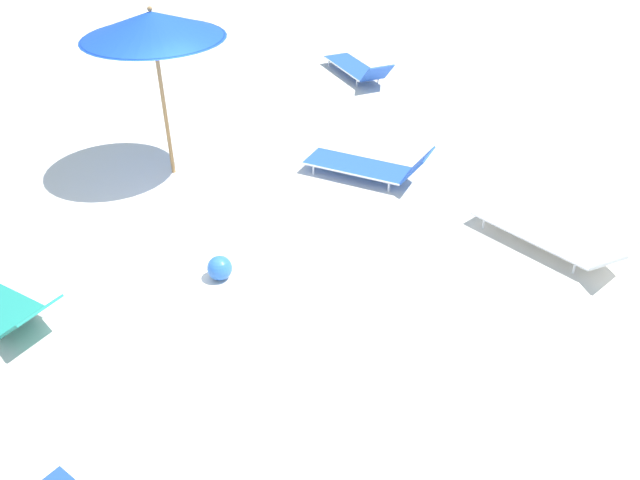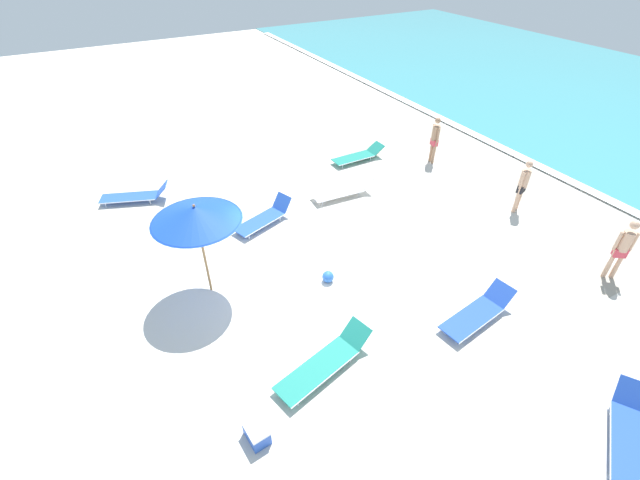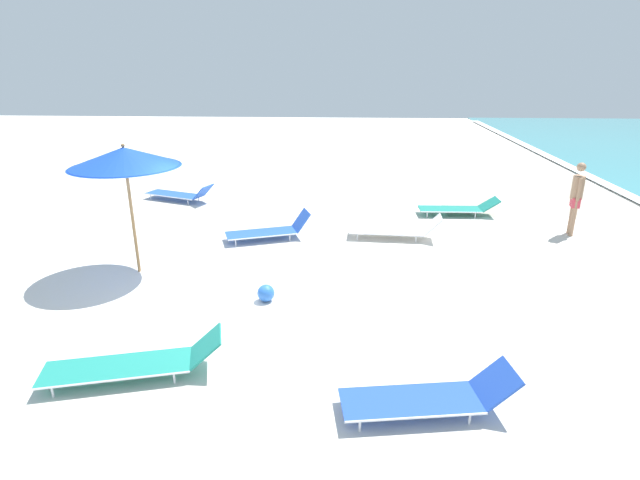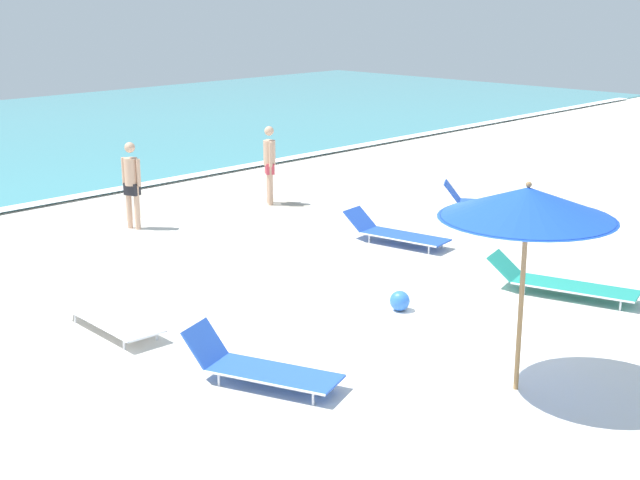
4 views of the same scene
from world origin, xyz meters
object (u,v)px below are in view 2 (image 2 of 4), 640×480
object	(u,v)px
sun_lounger_near_water_right	(136,195)
beachgoer_wading_adult	(523,183)
cooler_box	(257,433)
sun_lounger_near_water_left	(478,313)
sun_lounger_beside_umbrella	(344,190)
sun_lounger_mid_beach_pair_a	(358,156)
sun_lounger_under_umbrella	(325,362)
beachgoer_shoreline_child	(435,138)
beach_umbrella	(196,214)
beachgoer_strolling_adult	(623,247)
sun_lounger_mid_beach_solo	(631,433)
sun_lounger_mid_beach_pair_b	(264,217)
beach_ball	(328,277)

from	to	relation	value
sun_lounger_near_water_right	beachgoer_wading_adult	size ratio (longest dim) A/B	1.28
sun_lounger_near_water_right	cooler_box	xyz separation A→B (m)	(9.50, 0.44, -0.03)
beachgoer_wading_adult	cooler_box	bearing A→B (deg)	-0.39
sun_lounger_near_water_left	beachgoer_wading_adult	distance (m)	5.37
sun_lounger_beside_umbrella	sun_lounger_mid_beach_pair_a	size ratio (longest dim) A/B	1.02
sun_lounger_under_umbrella	sun_lounger_mid_beach_pair_a	xyz separation A→B (m)	(-7.74, 5.81, -0.00)
sun_lounger_mid_beach_pair_a	cooler_box	xyz separation A→B (m)	(8.46, -7.62, -0.02)
beachgoer_shoreline_child	cooler_box	world-z (taller)	beachgoer_shoreline_child
beach_umbrella	sun_lounger_beside_umbrella	bearing A→B (deg)	113.39
sun_lounger_beside_umbrella	beachgoer_strolling_adult	bearing A→B (deg)	33.46
sun_lounger_near_water_left	beachgoer_strolling_adult	distance (m)	4.23
beachgoer_wading_adult	beachgoer_strolling_adult	xyz separation A→B (m)	(3.39, -0.38, 0.00)
sun_lounger_mid_beach_solo	beachgoer_shoreline_child	size ratio (longest dim) A/B	1.14
cooler_box	beach_umbrella	bearing A→B (deg)	-11.57
cooler_box	sun_lounger_mid_beach_solo	bearing A→B (deg)	-124.57
sun_lounger_beside_umbrella	sun_lounger_near_water_left	bearing A→B (deg)	1.97
sun_lounger_mid_beach_pair_b	cooler_box	xyz separation A→B (m)	(6.25, -2.78, -0.04)
sun_lounger_mid_beach_solo	beachgoer_strolling_adult	size ratio (longest dim) A/B	1.14
sun_lounger_mid_beach_pair_a	beachgoer_wading_adult	distance (m)	6.02
sun_lounger_near_water_right	beachgoer_strolling_adult	distance (m)	14.18
sun_lounger_near_water_right	beachgoer_strolling_adult	size ratio (longest dim) A/B	1.28
cooler_box	beachgoer_strolling_adult	bearing A→B (deg)	-97.62
beach_umbrella	sun_lounger_mid_beach_pair_b	size ratio (longest dim) A/B	1.25
sun_lounger_beside_umbrella	sun_lounger_mid_beach_pair_b	world-z (taller)	sun_lounger_mid_beach_pair_b
sun_lounger_under_umbrella	beachgoer_wading_adult	xyz separation A→B (m)	(-2.32, 8.30, 0.79)
sun_lounger_near_water_right	sun_lounger_mid_beach_solo	bearing A→B (deg)	46.81
beach_umbrella	sun_lounger_mid_beach_solo	size ratio (longest dim) A/B	1.27
sun_lounger_mid_beach_pair_b	beachgoer_wading_adult	world-z (taller)	beachgoer_wading_adult
sun_lounger_under_umbrella	beachgoer_strolling_adult	world-z (taller)	beachgoer_strolling_adult
beachgoer_wading_adult	sun_lounger_mid_beach_solo	bearing A→B (deg)	38.70
beachgoer_wading_adult	sun_lounger_mid_beach_pair_b	bearing A→B (deg)	-40.79
sun_lounger_under_umbrella	beach_ball	size ratio (longest dim) A/B	7.83
beachgoer_wading_adult	cooler_box	xyz separation A→B (m)	(3.04, -10.11, -0.81)
sun_lounger_beside_umbrella	sun_lounger_mid_beach_pair_a	distance (m)	2.71
sun_lounger_mid_beach_pair_b	sun_lounger_beside_umbrella	bearing A→B (deg)	74.94
beachgoer_strolling_adult	sun_lounger_beside_umbrella	bearing A→B (deg)	154.96
sun_lounger_mid_beach_solo	sun_lounger_near_water_left	bearing A→B (deg)	151.25
sun_lounger_mid_beach_solo	cooler_box	distance (m)	6.68
beach_ball	sun_lounger_beside_umbrella	bearing A→B (deg)	143.39
beach_umbrella	beachgoer_strolling_adult	world-z (taller)	beach_umbrella
sun_lounger_near_water_left	cooler_box	xyz separation A→B (m)	(0.22, -5.61, -0.03)
sun_lounger_beside_umbrella	sun_lounger_mid_beach_solo	distance (m)	9.73
beach_umbrella	beachgoer_shoreline_child	xyz separation A→B (m)	(-2.81, 9.58, -1.30)
sun_lounger_under_umbrella	sun_lounger_near_water_left	bearing A→B (deg)	67.74
sun_lounger_beside_umbrella	sun_lounger_near_water_right	world-z (taller)	sun_lounger_beside_umbrella
sun_lounger_mid_beach_solo	beachgoer_strolling_adult	world-z (taller)	beachgoer_strolling_adult
beach_umbrella	beachgoer_strolling_adult	distance (m)	10.41
sun_lounger_mid_beach_pair_b	beachgoer_shoreline_child	world-z (taller)	beachgoer_shoreline_child
sun_lounger_near_water_left	beach_ball	xyz separation A→B (m)	(-2.81, -2.42, -0.06)
sun_lounger_mid_beach_pair_a	sun_lounger_near_water_left	bearing A→B (deg)	-14.69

